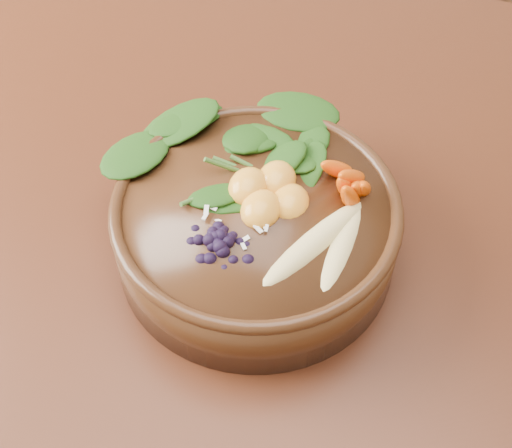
{
  "coord_description": "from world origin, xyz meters",
  "views": [
    {
      "loc": [
        0.24,
        -0.6,
        1.39
      ],
      "look_at": [
        0.08,
        -0.14,
        0.8
      ],
      "focal_mm": 50.0,
      "sensor_mm": 36.0,
      "label": 1
    }
  ],
  "objects_px": {
    "kale_heap": "(258,136)",
    "blueberry_pile": "(218,231)",
    "banana_halves": "(329,235)",
    "stoneware_bowl": "(256,230)",
    "dining_table": "(231,199)",
    "mandarin_cluster": "(269,185)",
    "carrot_cluster": "(348,156)"
  },
  "relations": [
    {
      "from": "kale_heap",
      "to": "blueberry_pile",
      "type": "xyz_separation_m",
      "value": [
        0.0,
        -0.14,
        -0.0
      ]
    },
    {
      "from": "kale_heap",
      "to": "blueberry_pile",
      "type": "relative_size",
      "value": 1.42
    },
    {
      "from": "carrot_cluster",
      "to": "banana_halves",
      "type": "bearing_deg",
      "value": -66.94
    },
    {
      "from": "dining_table",
      "to": "carrot_cluster",
      "type": "height_order",
      "value": "carrot_cluster"
    },
    {
      "from": "mandarin_cluster",
      "to": "stoneware_bowl",
      "type": "bearing_deg",
      "value": -116.33
    },
    {
      "from": "banana_halves",
      "to": "mandarin_cluster",
      "type": "bearing_deg",
      "value": 170.25
    },
    {
      "from": "stoneware_bowl",
      "to": "kale_heap",
      "type": "bearing_deg",
      "value": 106.88
    },
    {
      "from": "dining_table",
      "to": "carrot_cluster",
      "type": "xyz_separation_m",
      "value": [
        0.16,
        -0.08,
        0.22
      ]
    },
    {
      "from": "dining_table",
      "to": "stoneware_bowl",
      "type": "relative_size",
      "value": 5.23
    },
    {
      "from": "mandarin_cluster",
      "to": "dining_table",
      "type": "bearing_deg",
      "value": 126.59
    },
    {
      "from": "stoneware_bowl",
      "to": "banana_halves",
      "type": "bearing_deg",
      "value": -17.25
    },
    {
      "from": "dining_table",
      "to": "blueberry_pile",
      "type": "height_order",
      "value": "blueberry_pile"
    },
    {
      "from": "dining_table",
      "to": "mandarin_cluster",
      "type": "distance_m",
      "value": 0.25
    },
    {
      "from": "carrot_cluster",
      "to": "mandarin_cluster",
      "type": "height_order",
      "value": "carrot_cluster"
    },
    {
      "from": "stoneware_bowl",
      "to": "blueberry_pile",
      "type": "xyz_separation_m",
      "value": [
        -0.02,
        -0.06,
        0.06
      ]
    },
    {
      "from": "dining_table",
      "to": "banana_halves",
      "type": "xyz_separation_m",
      "value": [
        0.17,
        -0.17,
        0.19
      ]
    },
    {
      "from": "mandarin_cluster",
      "to": "blueberry_pile",
      "type": "relative_size",
      "value": 0.69
    },
    {
      "from": "stoneware_bowl",
      "to": "banana_halves",
      "type": "height_order",
      "value": "banana_halves"
    },
    {
      "from": "banana_halves",
      "to": "blueberry_pile",
      "type": "bearing_deg",
      "value": -141.51
    },
    {
      "from": "kale_heap",
      "to": "mandarin_cluster",
      "type": "bearing_deg",
      "value": -61.78
    },
    {
      "from": "mandarin_cluster",
      "to": "blueberry_pile",
      "type": "height_order",
      "value": "blueberry_pile"
    },
    {
      "from": "kale_heap",
      "to": "mandarin_cluster",
      "type": "distance_m",
      "value": 0.07
    },
    {
      "from": "carrot_cluster",
      "to": "blueberry_pile",
      "type": "relative_size",
      "value": 0.6
    },
    {
      "from": "banana_halves",
      "to": "mandarin_cluster",
      "type": "height_order",
      "value": "mandarin_cluster"
    },
    {
      "from": "carrot_cluster",
      "to": "dining_table",
      "type": "bearing_deg",
      "value": 172.89
    },
    {
      "from": "dining_table",
      "to": "stoneware_bowl",
      "type": "bearing_deg",
      "value": -59.29
    },
    {
      "from": "stoneware_bowl",
      "to": "kale_heap",
      "type": "distance_m",
      "value": 0.1
    },
    {
      "from": "dining_table",
      "to": "stoneware_bowl",
      "type": "height_order",
      "value": "stoneware_bowl"
    },
    {
      "from": "stoneware_bowl",
      "to": "kale_heap",
      "type": "relative_size",
      "value": 1.53
    },
    {
      "from": "banana_halves",
      "to": "mandarin_cluster",
      "type": "xyz_separation_m",
      "value": [
        -0.08,
        0.04,
        0.0
      ]
    },
    {
      "from": "banana_halves",
      "to": "blueberry_pile",
      "type": "xyz_separation_m",
      "value": [
        -0.1,
        -0.03,
        0.01
      ]
    },
    {
      "from": "dining_table",
      "to": "carrot_cluster",
      "type": "distance_m",
      "value": 0.29
    }
  ]
}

